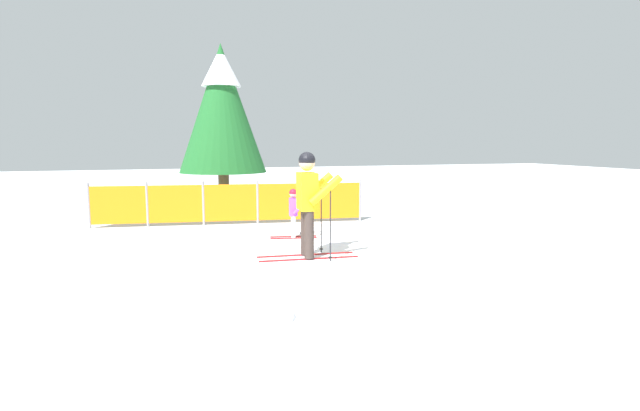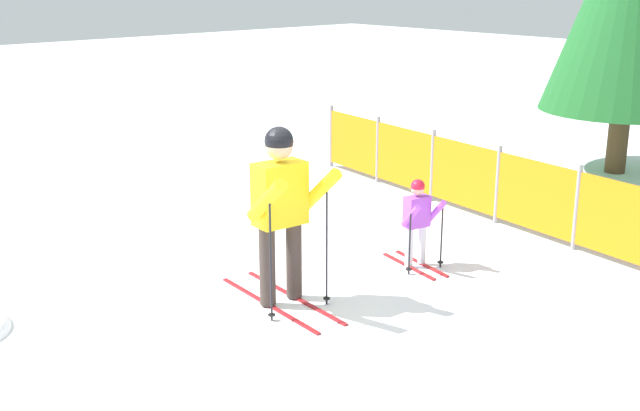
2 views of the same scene
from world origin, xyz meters
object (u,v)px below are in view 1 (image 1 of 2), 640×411
at_px(safety_fence, 231,203).
at_px(conifer_far, 222,107).
at_px(skier_child, 294,210).
at_px(skier_adult, 309,195).

height_order(safety_fence, conifer_far, conifer_far).
distance_m(safety_fence, conifer_far, 4.40).
height_order(skier_child, conifer_far, conifer_far).
xyz_separation_m(skier_child, safety_fence, (-1.00, 2.08, -0.06)).
distance_m(skier_adult, skier_child, 1.84).
relative_size(skier_adult, safety_fence, 0.28).
distance_m(skier_child, conifer_far, 6.24).
bearing_deg(safety_fence, skier_child, -64.31).
xyz_separation_m(skier_adult, conifer_far, (-0.51, 7.46, 1.94)).
height_order(skier_adult, safety_fence, skier_adult).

